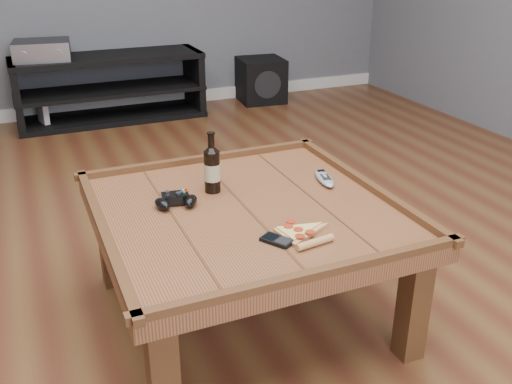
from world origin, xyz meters
name	(u,v)px	position (x,y,z in m)	size (l,w,h in m)	color
ground	(247,315)	(0.00, 0.00, 0.00)	(6.00, 6.00, 0.00)	#4D2616
baseboard	(108,105)	(0.00, 2.99, 0.05)	(5.00, 0.02, 0.10)	silver
coffee_table	(246,223)	(0.00, 0.00, 0.39)	(1.03, 1.03, 0.48)	#502B17
media_console	(110,88)	(0.00, 2.75, 0.25)	(1.40, 0.45, 0.50)	black
beer_bottle	(212,168)	(-0.06, 0.18, 0.54)	(0.06, 0.06, 0.23)	black
game_controller	(176,200)	(-0.22, 0.11, 0.47)	(0.16, 0.12, 0.04)	black
pizza_slice	(301,234)	(0.08, -0.26, 0.46)	(0.17, 0.25, 0.02)	tan
smartphone	(277,240)	(0.00, -0.26, 0.46)	(0.10, 0.11, 0.01)	black
remote_control	(324,178)	(0.37, 0.10, 0.46)	(0.09, 0.18, 0.03)	gray
av_receiver	(42,50)	(-0.45, 2.75, 0.57)	(0.42, 0.36, 0.13)	black
subwoofer	(261,80)	(1.28, 2.80, 0.18)	(0.40, 0.40, 0.37)	black
game_console	(43,116)	(-0.51, 2.73, 0.09)	(0.13, 0.18, 0.20)	slate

